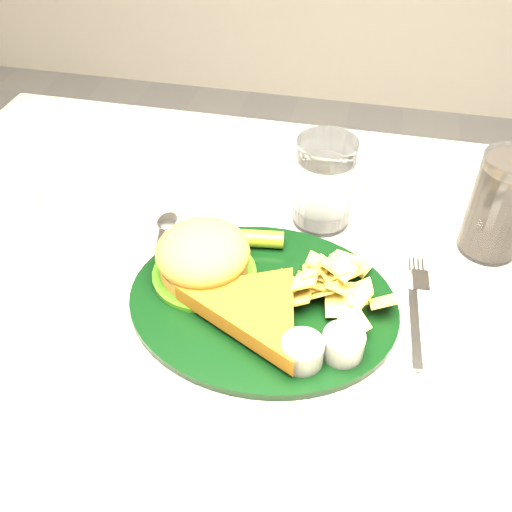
{
  "coord_description": "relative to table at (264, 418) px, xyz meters",
  "views": [
    {
      "loc": [
        0.11,
        -0.56,
        1.29
      ],
      "look_at": [
        -0.01,
        -0.03,
        0.8
      ],
      "focal_mm": 40.0,
      "sensor_mm": 36.0,
      "label": 1
    }
  ],
  "objects": [
    {
      "name": "table",
      "position": [
        0.0,
        0.0,
        0.0
      ],
      "size": [
        1.2,
        0.8,
        0.75
      ],
      "primitive_type": null,
      "color": "#A9A499",
      "rests_on": "ground"
    },
    {
      "name": "cola_glass",
      "position": [
        0.3,
        0.11,
        0.45
      ],
      "size": [
        0.08,
        0.08,
        0.15
      ],
      "primitive_type": "cylinder",
      "rotation": [
        0.0,
        0.0,
        -0.03
      ],
      "color": "black",
      "rests_on": "table"
    },
    {
      "name": "dinner_plate",
      "position": [
        0.01,
        -0.07,
        0.41
      ],
      "size": [
        0.35,
        0.3,
        0.08
      ],
      "primitive_type": null,
      "rotation": [
        0.0,
        0.0,
        -0.04
      ],
      "color": "black",
      "rests_on": "table"
    },
    {
      "name": "spoon",
      "position": [
        -0.15,
        -0.01,
        0.38
      ],
      "size": [
        0.07,
        0.15,
        0.01
      ],
      "primitive_type": null,
      "rotation": [
        0.0,
        0.0,
        0.22
      ],
      "color": "silver",
      "rests_on": "table"
    },
    {
      "name": "fork_napkin",
      "position": [
        0.2,
        -0.06,
        0.38
      ],
      "size": [
        0.14,
        0.18,
        0.01
      ],
      "primitive_type": null,
      "rotation": [
        0.0,
        0.0,
        0.07
      ],
      "color": "silver",
      "rests_on": "table"
    },
    {
      "name": "ground",
      "position": [
        0.0,
        0.0,
        -0.38
      ],
      "size": [
        4.0,
        4.0,
        0.0
      ],
      "primitive_type": "plane",
      "color": "gray",
      "rests_on": "ground"
    },
    {
      "name": "water_glass",
      "position": [
        0.06,
        0.12,
        0.44
      ],
      "size": [
        0.1,
        0.1,
        0.13
      ],
      "primitive_type": "cylinder",
      "rotation": [
        0.0,
        0.0,
        -0.22
      ],
      "color": "silver",
      "rests_on": "table"
    },
    {
      "name": "ramekin",
      "position": [
        -0.35,
        0.08,
        0.39
      ],
      "size": [
        0.05,
        0.05,
        0.03
      ],
      "primitive_type": "cylinder",
      "rotation": [
        0.0,
        0.0,
        -0.03
      ],
      "color": "white",
      "rests_on": "table"
    }
  ]
}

